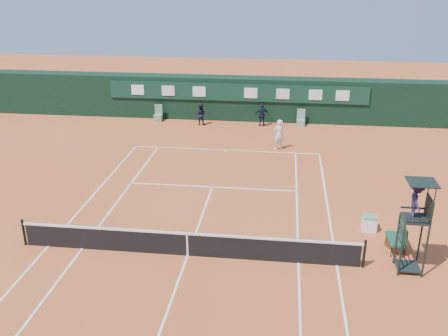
{
  "coord_description": "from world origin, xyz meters",
  "views": [
    {
      "loc": [
        3.34,
        -15.84,
        9.92
      ],
      "look_at": [
        0.62,
        6.0,
        1.2
      ],
      "focal_mm": 40.0,
      "sensor_mm": 36.0,
      "label": 1
    }
  ],
  "objects_px": {
    "umpire_chair": "(416,208)",
    "player_bench": "(399,236)",
    "player": "(279,135)",
    "cooler": "(369,223)",
    "tennis_net": "(187,244)"
  },
  "relations": [
    {
      "from": "player_bench",
      "to": "cooler",
      "type": "xyz_separation_m",
      "value": [
        -0.85,
        1.48,
        -0.27
      ]
    },
    {
      "from": "cooler",
      "to": "umpire_chair",
      "type": "bearing_deg",
      "value": -71.92
    },
    {
      "from": "tennis_net",
      "to": "player_bench",
      "type": "distance_m",
      "value": 7.98
    },
    {
      "from": "umpire_chair",
      "to": "player_bench",
      "type": "bearing_deg",
      "value": 93.4
    },
    {
      "from": "tennis_net",
      "to": "player_bench",
      "type": "relative_size",
      "value": 10.75
    },
    {
      "from": "umpire_chair",
      "to": "player_bench",
      "type": "distance_m",
      "value": 2.31
    },
    {
      "from": "tennis_net",
      "to": "cooler",
      "type": "height_order",
      "value": "tennis_net"
    },
    {
      "from": "tennis_net",
      "to": "umpire_chair",
      "type": "relative_size",
      "value": 3.77
    },
    {
      "from": "player",
      "to": "player_bench",
      "type": "bearing_deg",
      "value": 86.96
    },
    {
      "from": "umpire_chair",
      "to": "player_bench",
      "type": "height_order",
      "value": "umpire_chair"
    },
    {
      "from": "umpire_chair",
      "to": "player",
      "type": "relative_size",
      "value": 1.87
    },
    {
      "from": "cooler",
      "to": "player",
      "type": "distance_m",
      "value": 10.37
    },
    {
      "from": "player_bench",
      "to": "player",
      "type": "bearing_deg",
      "value": 113.31
    },
    {
      "from": "umpire_chair",
      "to": "cooler",
      "type": "height_order",
      "value": "umpire_chair"
    },
    {
      "from": "cooler",
      "to": "player",
      "type": "xyz_separation_m",
      "value": [
        -3.92,
        9.58,
        0.59
      ]
    }
  ]
}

